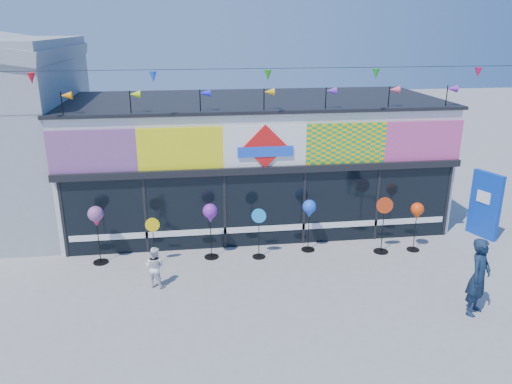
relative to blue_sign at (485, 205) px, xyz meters
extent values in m
plane|color=gray|center=(-6.94, -3.14, -1.06)|extent=(80.00, 80.00, 0.00)
cube|color=silver|center=(-6.94, 2.86, 0.94)|extent=(12.00, 5.00, 4.00)
cube|color=black|center=(-6.94, 0.30, 0.09)|extent=(11.60, 0.12, 2.30)
cube|color=black|center=(-6.94, 0.26, 1.34)|extent=(12.00, 0.30, 0.20)
cube|color=white|center=(-6.94, 0.27, -0.51)|extent=(11.40, 0.10, 0.18)
cube|color=black|center=(-6.94, 2.86, 2.99)|extent=(12.20, 5.20, 0.10)
cube|color=black|center=(-12.74, 0.29, 0.09)|extent=(0.08, 0.14, 2.30)
cube|color=black|center=(-10.44, 0.29, 0.09)|extent=(0.08, 0.14, 2.30)
cube|color=black|center=(-8.14, 0.29, 0.09)|extent=(0.08, 0.14, 2.30)
cube|color=black|center=(-5.74, 0.29, 0.09)|extent=(0.08, 0.14, 2.30)
cube|color=black|center=(-3.44, 0.29, 0.09)|extent=(0.08, 0.14, 2.30)
cube|color=black|center=(-1.14, 0.29, 0.09)|extent=(0.08, 0.14, 2.30)
cube|color=red|center=(-11.74, 0.28, 2.04)|extent=(2.40, 0.08, 1.20)
cube|color=yellow|center=(-9.34, 0.28, 2.04)|extent=(2.40, 0.08, 1.20)
cube|color=white|center=(-6.94, 0.28, 2.04)|extent=(2.40, 0.08, 1.20)
cube|color=yellow|center=(-4.54, 0.28, 2.04)|extent=(2.40, 0.08, 1.20)
cube|color=#CE448A|center=(-2.14, 0.28, 2.04)|extent=(2.40, 0.08, 1.20)
cube|color=red|center=(-6.94, 0.22, 2.04)|extent=(1.27, 0.06, 1.27)
cube|color=blue|center=(-6.94, 0.20, 1.89)|extent=(1.60, 0.05, 0.30)
cube|color=green|center=(-10.86, 0.34, 0.00)|extent=(0.78, 0.03, 0.78)
cube|color=yellow|center=(-9.29, 0.34, 0.16)|extent=(0.92, 0.03, 0.92)
cube|color=#DA48AB|center=(-7.72, 0.34, 0.37)|extent=(0.78, 0.03, 0.78)
cube|color=#CA4113|center=(-6.16, 0.34, 0.01)|extent=(0.92, 0.03, 0.92)
cube|color=green|center=(-4.59, 0.34, 0.28)|extent=(0.78, 0.03, 0.78)
cube|color=#182DD0|center=(-3.02, 0.34, 0.48)|extent=(0.92, 0.03, 0.92)
cylinder|color=black|center=(-12.44, 0.51, 3.29)|extent=(0.03, 0.03, 0.70)
cone|color=orange|center=(-12.30, 0.51, 3.54)|extent=(0.30, 0.22, 0.22)
cylinder|color=black|center=(-10.64, 0.51, 3.29)|extent=(0.03, 0.03, 0.70)
cone|color=#AFDF12|center=(-10.50, 0.51, 3.54)|extent=(0.30, 0.22, 0.22)
cylinder|color=black|center=(-8.74, 0.51, 3.29)|extent=(0.03, 0.03, 0.70)
cone|color=#1B1EED|center=(-8.60, 0.51, 3.54)|extent=(0.30, 0.22, 0.22)
cylinder|color=black|center=(-6.94, 0.51, 3.29)|extent=(0.03, 0.03, 0.70)
cone|color=gold|center=(-6.80, 0.51, 3.54)|extent=(0.30, 0.22, 0.22)
cylinder|color=black|center=(-5.14, 0.51, 3.29)|extent=(0.03, 0.03, 0.70)
cone|color=purple|center=(-5.00, 0.51, 3.54)|extent=(0.30, 0.22, 0.22)
cylinder|color=black|center=(-3.24, 0.51, 3.29)|extent=(0.03, 0.03, 0.70)
cone|color=#E14B6A|center=(-3.10, 0.51, 3.54)|extent=(0.30, 0.22, 0.22)
cylinder|color=black|center=(-1.44, 0.51, 3.29)|extent=(0.03, 0.03, 0.70)
cone|color=purple|center=(-1.30, 0.51, 3.54)|extent=(0.30, 0.22, 0.22)
cylinder|color=black|center=(-6.94, -0.14, 4.24)|extent=(16.00, 0.01, 0.01)
cone|color=red|center=(-12.94, -0.14, 4.06)|extent=(0.20, 0.20, 0.28)
cone|color=blue|center=(-9.94, -0.14, 4.06)|extent=(0.20, 0.20, 0.28)
cone|color=green|center=(-6.94, -0.14, 4.06)|extent=(0.20, 0.20, 0.28)
cone|color=green|center=(-3.94, -0.14, 4.06)|extent=(0.20, 0.20, 0.28)
cone|color=#DE144C|center=(-0.94, -0.14, 4.06)|extent=(0.20, 0.20, 0.28)
cube|color=#0C39B4|center=(0.00, 0.00, -0.01)|extent=(0.51, 1.04, 2.10)
cube|color=white|center=(-0.08, 0.00, 0.26)|extent=(0.20, 0.46, 0.37)
cylinder|color=black|center=(-11.72, -0.30, -1.04)|extent=(0.43, 0.43, 0.03)
cylinder|color=black|center=(-11.72, -0.30, -0.33)|extent=(0.03, 0.03, 1.40)
sphere|color=#EC1658|center=(-11.72, -0.30, 0.43)|extent=(0.43, 0.43, 0.43)
cone|color=#EC1658|center=(-11.72, -0.30, 0.16)|extent=(0.21, 0.21, 0.19)
cylinder|color=black|center=(-10.19, -0.62, -1.04)|extent=(0.36, 0.36, 0.03)
cylinder|color=black|center=(-10.19, -0.62, -0.45)|extent=(0.02, 0.02, 1.16)
cylinder|color=yellow|center=(-10.19, -0.62, 0.15)|extent=(0.39, 0.04, 0.39)
cylinder|color=black|center=(-8.59, -0.38, -1.04)|extent=(0.42, 0.42, 0.03)
cylinder|color=black|center=(-8.59, -0.38, -0.35)|extent=(0.02, 0.02, 1.35)
sphere|color=purple|center=(-8.59, -0.38, 0.38)|extent=(0.42, 0.42, 0.42)
cone|color=purple|center=(-8.59, -0.38, 0.12)|extent=(0.21, 0.21, 0.19)
cylinder|color=black|center=(-7.23, -0.55, -1.04)|extent=(0.38, 0.38, 0.03)
cylinder|color=black|center=(-7.23, -0.55, -0.41)|extent=(0.02, 0.02, 1.24)
cylinder|color=#198DDC|center=(-7.23, -0.55, 0.23)|extent=(0.41, 0.15, 0.42)
cylinder|color=black|center=(-5.71, -0.28, -1.04)|extent=(0.40, 0.40, 0.03)
cylinder|color=black|center=(-5.71, -0.28, -0.37)|extent=(0.02, 0.02, 1.31)
sphere|color=blue|center=(-5.71, -0.28, 0.33)|extent=(0.40, 0.40, 0.40)
cone|color=blue|center=(-5.71, -0.28, 0.08)|extent=(0.20, 0.20, 0.18)
cylinder|color=black|center=(-3.60, -0.71, -1.04)|extent=(0.44, 0.44, 0.03)
cylinder|color=black|center=(-3.60, -0.71, -0.32)|extent=(0.03, 0.03, 1.42)
cylinder|color=red|center=(-3.60, -0.71, 0.41)|extent=(0.48, 0.11, 0.48)
cylinder|color=black|center=(-2.59, -0.71, -1.04)|extent=(0.38, 0.38, 0.03)
cylinder|color=black|center=(-2.59, -0.71, -0.41)|extent=(0.02, 0.02, 1.23)
sphere|color=#F13F0C|center=(-2.59, -0.71, 0.25)|extent=(0.38, 0.38, 0.38)
cone|color=#F13F0C|center=(-2.59, -0.71, 0.02)|extent=(0.19, 0.19, 0.17)
imported|color=#112237|center=(-2.67, -4.15, -0.12)|extent=(0.81, 0.77, 1.86)
imported|color=white|center=(-10.10, -1.86, -0.51)|extent=(0.61, 0.50, 1.09)
camera|label=1|loc=(-9.11, -13.53, 5.33)|focal=35.00mm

